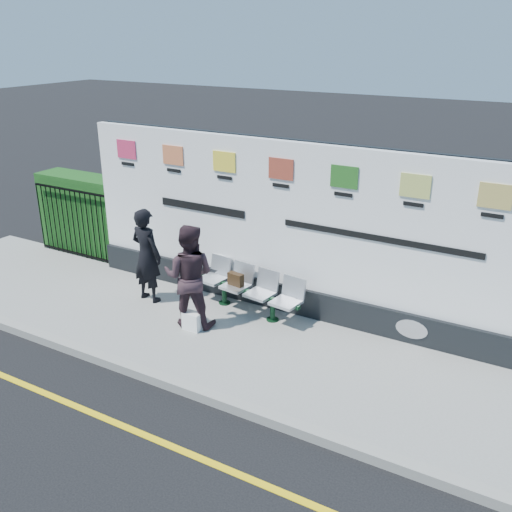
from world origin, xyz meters
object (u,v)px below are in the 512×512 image
Objects in this scene: billboard at (282,239)px; bench at (248,300)px; woman_left at (147,255)px; woman_right at (189,276)px.

billboard is 1.25m from bench.
billboard is at bearing 54.32° from bench.
woman_right reaches higher than woman_left.
woman_left reaches higher than bench.
billboard is at bearing -151.83° from woman_left.
billboard reaches higher than woman_left.
woman_right is (-1.03, -1.33, -0.41)m from billboard.
woman_right is (-0.61, -0.87, 0.67)m from bench.
woman_right is (1.23, -0.40, 0.01)m from woman_left.
woman_left is at bearing -158.44° from bench.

